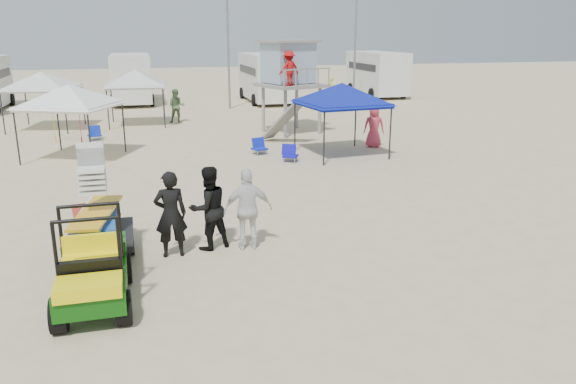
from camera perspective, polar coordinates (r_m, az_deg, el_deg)
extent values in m
plane|color=beige|center=(10.22, 1.62, -11.78)|extent=(140.00, 140.00, 0.00)
cube|color=#0C480B|center=(10.71, -19.16, -8.34)|extent=(1.16, 2.33, 0.41)
cube|color=yellow|center=(10.61, -19.28, -7.11)|extent=(1.06, 0.66, 0.22)
cylinder|color=black|center=(10.11, -22.29, -11.51)|extent=(0.26, 0.60, 0.59)
cube|color=black|center=(12.85, -18.50, -4.26)|extent=(1.37, 2.00, 0.13)
cylinder|color=black|center=(12.99, -20.95, -5.38)|extent=(0.21, 0.53, 0.52)
imported|color=black|center=(12.38, -11.84, -2.22)|extent=(0.71, 0.48, 1.92)
imported|color=black|center=(12.68, -8.07, -1.62)|extent=(1.12, 1.01, 1.91)
imported|color=white|center=(12.57, -4.08, -1.77)|extent=(1.10, 0.48, 1.86)
cylinder|color=gray|center=(26.07, -1.20, 7.97)|extent=(0.16, 0.16, 2.22)
cube|color=gray|center=(27.11, 0.34, 10.80)|extent=(3.37, 3.37, 0.14)
cube|color=#8EA3B8|center=(27.29, 0.19, 13.02)|extent=(2.50, 2.34, 1.86)
imported|color=#B20F0F|center=(26.01, -0.69, 12.45)|extent=(1.01, 0.58, 1.56)
cylinder|color=black|center=(20.60, 3.07, 5.62)|extent=(0.06, 0.06, 2.10)
pyramid|color=#0E1C98|center=(22.12, 5.52, 10.99)|extent=(3.28, 3.28, 0.80)
cube|color=#0E1C98|center=(22.21, 5.47, 8.93)|extent=(3.28, 3.28, 0.18)
cylinder|color=black|center=(22.03, -25.02, 4.81)|extent=(0.06, 0.06, 2.09)
pyramid|color=white|center=(22.99, -21.45, 10.16)|extent=(3.94, 3.94, 0.80)
cube|color=white|center=(23.07, -21.24, 8.19)|extent=(3.94, 3.94, 0.18)
cylinder|color=black|center=(29.65, -26.65, 7.15)|extent=(0.06, 0.06, 2.10)
pyramid|color=silver|center=(30.66, -23.83, 11.12)|extent=(3.64, 3.64, 0.80)
cube|color=silver|center=(30.72, -23.66, 9.64)|extent=(3.64, 3.64, 0.18)
cylinder|color=black|center=(29.37, -17.75, 8.03)|extent=(0.06, 0.06, 2.11)
pyramid|color=silver|center=(30.52, -15.33, 11.91)|extent=(2.98, 2.98, 0.80)
cube|color=silver|center=(30.58, -15.22, 10.42)|extent=(2.98, 2.98, 0.18)
imported|color=red|center=(26.07, -20.35, 6.51)|extent=(2.42, 2.44, 1.80)
imported|color=yellow|center=(26.82, -22.61, 6.37)|extent=(2.58, 2.58, 1.66)
cone|color=orange|center=(21.81, -18.99, 3.21)|extent=(0.34, 0.34, 0.50)
cube|color=#1030B5|center=(26.96, -19.06, 5.45)|extent=(0.67, 0.64, 0.06)
cube|color=#1030B5|center=(27.16, -19.06, 5.96)|extent=(0.57, 0.33, 0.44)
cylinder|color=#B2B2B7|center=(26.80, -19.53, 5.09)|extent=(0.03, 0.03, 0.20)
cube|color=#1022B7|center=(22.58, -2.91, 4.40)|extent=(0.68, 0.65, 0.06)
cube|color=#1022B7|center=(22.77, -3.05, 5.01)|extent=(0.57, 0.35, 0.44)
cylinder|color=#B2B2B7|center=(22.37, -3.35, 3.97)|extent=(0.03, 0.03, 0.20)
cube|color=#1310B1|center=(21.25, 0.24, 3.68)|extent=(0.71, 0.70, 0.06)
cube|color=#1310B1|center=(21.43, 0.07, 4.34)|extent=(0.56, 0.41, 0.44)
cylinder|color=#B2B2B7|center=(21.03, -0.20, 3.22)|extent=(0.03, 0.03, 0.20)
cube|color=silver|center=(40.28, -15.66, 11.17)|extent=(2.50, 6.50, 3.00)
cube|color=black|center=(40.25, -15.71, 11.81)|extent=(2.54, 5.20, 0.50)
cylinder|color=black|center=(38.37, -17.41, 8.79)|extent=(0.25, 0.80, 0.80)
cube|color=silver|center=(39.72, -2.33, 11.67)|extent=(2.50, 7.00, 3.00)
cube|color=black|center=(39.69, -2.34, 12.32)|extent=(2.54, 5.60, 0.50)
cylinder|color=black|center=(37.41, -3.44, 9.31)|extent=(0.25, 0.80, 0.80)
cube|color=silver|center=(43.95, 9.01, 11.91)|extent=(2.50, 6.60, 3.00)
cube|color=black|center=(43.92, 9.04, 12.50)|extent=(2.54, 5.28, 0.50)
cylinder|color=black|center=(41.64, 8.50, 9.85)|extent=(0.25, 0.80, 0.80)
cylinder|color=slate|center=(36.11, -6.11, 14.74)|extent=(0.14, 0.14, 8.00)
cylinder|color=slate|center=(39.93, 6.85, 14.83)|extent=(0.14, 0.14, 8.00)
imported|color=#517445|center=(30.92, -11.24, 8.56)|extent=(0.95, 0.78, 1.80)
imported|color=#B9D750|center=(40.47, 4.48, 10.42)|extent=(0.60, 0.72, 1.68)
imported|color=#BC3548|center=(24.15, 8.73, 6.60)|extent=(1.02, 0.87, 1.77)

